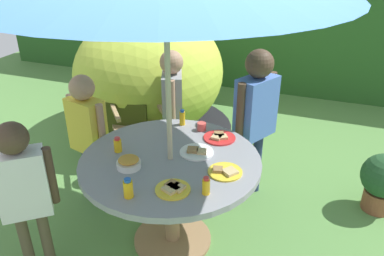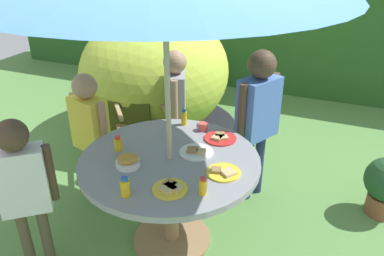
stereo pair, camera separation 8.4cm
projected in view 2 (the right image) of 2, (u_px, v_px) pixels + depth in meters
name	position (u px, v px, depth m)	size (l,w,h in m)	color
ground_plane	(172.00, 240.00, 3.00)	(10.00, 10.00, 0.02)	#548442
hedge_backdrop	(277.00, 33.00, 5.69)	(9.00, 0.70, 1.63)	#285623
garden_table	(170.00, 175.00, 2.73)	(1.26, 1.26, 0.74)	#93704C
wooden_chair	(139.00, 116.00, 3.77)	(0.67, 0.67, 0.93)	tan
dome_tent	(156.00, 72.00, 4.46)	(2.24, 2.24, 1.39)	#B2C63F
child_in_blue_shirt	(258.00, 108.00, 3.13)	(0.33, 0.41, 1.34)	navy
child_in_grey_shirt	(176.00, 98.00, 3.51)	(0.28, 0.39, 1.23)	brown
child_in_yellow_shirt	(89.00, 124.00, 3.12)	(0.39, 0.24, 1.17)	navy
child_in_white_shirt	(22.00, 181.00, 2.41)	(0.34, 0.32, 1.17)	brown
snack_bowl	(128.00, 161.00, 2.55)	(0.16, 0.16, 0.08)	white
plate_mid_left	(196.00, 152.00, 2.72)	(0.24, 0.24, 0.03)	white
plate_center_back	(220.00, 138.00, 2.90)	(0.24, 0.24, 0.03)	red
plate_far_right	(224.00, 172.00, 2.48)	(0.23, 0.23, 0.03)	yellow
plate_mid_right	(170.00, 188.00, 2.33)	(0.22, 0.22, 0.03)	yellow
juice_bottle_near_left	(118.00, 144.00, 2.74)	(0.06, 0.06, 0.11)	yellow
juice_bottle_near_right	(125.00, 187.00, 2.26)	(0.06, 0.06, 0.13)	yellow
juice_bottle_far_left	(184.00, 118.00, 3.10)	(0.05, 0.05, 0.13)	yellow
juice_bottle_center_front	(203.00, 186.00, 2.27)	(0.05, 0.05, 0.12)	yellow
cup_near	(203.00, 127.00, 3.02)	(0.07, 0.07, 0.06)	#E04C47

